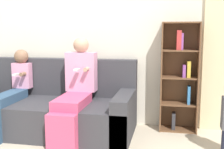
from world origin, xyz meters
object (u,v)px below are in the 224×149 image
couch (49,109)px  bookshelf (180,76)px  adult_seated (76,87)px  child_seated (10,91)px

couch → bookshelf: 1.74m
adult_seated → bookshelf: bearing=20.2°
bookshelf → child_seated: bearing=-166.6°
child_seated → bookshelf: size_ratio=0.75×
adult_seated → child_seated: (-0.86, -0.04, -0.08)m
couch → bookshelf: bearing=12.1°
adult_seated → bookshelf: (1.25, 0.46, 0.11)m
adult_seated → child_seated: adult_seated is taller
child_seated → couch: bearing=17.8°
bookshelf → adult_seated: bearing=-159.8°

